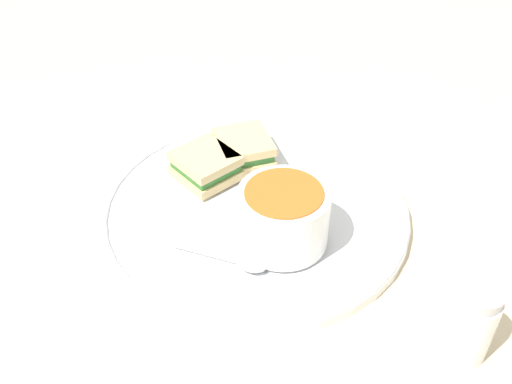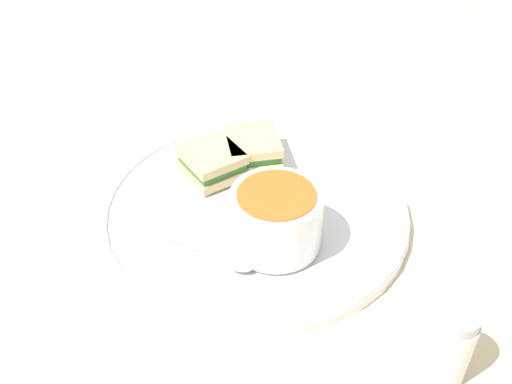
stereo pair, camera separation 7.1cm
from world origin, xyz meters
The scene contains 7 objects.
ground_plane centered at (0.00, 0.00, 0.00)m, with size 2.40×2.40×0.00m, color beige.
plate centered at (0.00, 0.00, 0.01)m, with size 0.37×0.37×0.02m.
soup_bowl centered at (-0.06, -0.03, 0.05)m, with size 0.10×0.10×0.07m.
spoon centered at (-0.10, 0.01, 0.02)m, with size 0.05×0.12×0.01m.
sandwich_half_near centered at (0.09, 0.02, 0.03)m, with size 0.09×0.09×0.03m.
sandwich_half_far centered at (0.05, 0.07, 0.03)m, with size 0.10×0.10×0.03m.
salt_shaker centered at (-0.19, -0.21, 0.04)m, with size 0.04×0.04×0.09m.
Camera 2 is at (-0.54, -0.09, 0.49)m, focal length 42.00 mm.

